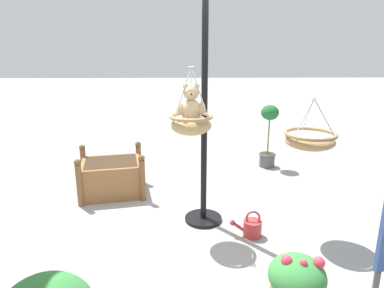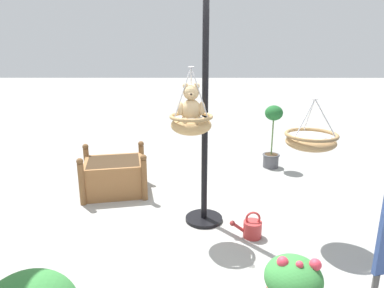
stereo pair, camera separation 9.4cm
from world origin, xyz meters
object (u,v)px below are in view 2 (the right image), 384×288
(wooden_planter_box, at_px, (114,175))
(potted_plant_bushy_green, at_px, (272,135))
(teddy_bear, at_px, (191,106))
(hanging_basket_left_high, at_px, (310,140))
(potted_plant_small_succulent, at_px, (292,287))
(hanging_basket_with_teddy, at_px, (191,123))
(display_pole_central, at_px, (204,157))
(watering_can, at_px, (251,228))

(wooden_planter_box, bearing_deg, potted_plant_bushy_green, -156.70)
(teddy_bear, bearing_deg, potted_plant_bushy_green, -122.17)
(hanging_basket_left_high, xyz_separation_m, potted_plant_bushy_green, (-0.15, -2.24, -0.52))
(potted_plant_bushy_green, xyz_separation_m, potted_plant_small_succulent, (0.60, 3.42, -0.30))
(hanging_basket_with_teddy, height_order, wooden_planter_box, hanging_basket_with_teddy)
(wooden_planter_box, height_order, potted_plant_small_succulent, wooden_planter_box)
(hanging_basket_left_high, relative_size, potted_plant_bushy_green, 0.49)
(wooden_planter_box, bearing_deg, hanging_basket_left_high, 152.87)
(wooden_planter_box, distance_m, potted_plant_small_succulent, 3.00)
(hanging_basket_with_teddy, relative_size, hanging_basket_left_high, 1.31)
(display_pole_central, height_order, wooden_planter_box, display_pole_central)
(hanging_basket_left_high, bearing_deg, potted_plant_bushy_green, -93.75)
(watering_can, bearing_deg, hanging_basket_with_teddy, -10.21)
(hanging_basket_with_teddy, height_order, watering_can, hanging_basket_with_teddy)
(hanging_basket_left_high, relative_size, potted_plant_small_succulent, 1.00)
(hanging_basket_with_teddy, relative_size, watering_can, 1.98)
(display_pole_central, bearing_deg, potted_plant_small_succulent, 112.00)
(display_pole_central, height_order, potted_plant_small_succulent, display_pole_central)
(teddy_bear, bearing_deg, hanging_basket_with_teddy, -90.00)
(hanging_basket_with_teddy, relative_size, potted_plant_small_succulent, 1.31)
(display_pole_central, xyz_separation_m, hanging_basket_with_teddy, (0.15, 0.25, 0.44))
(hanging_basket_with_teddy, height_order, teddy_bear, hanging_basket_with_teddy)
(wooden_planter_box, bearing_deg, watering_can, 145.53)
(potted_plant_small_succulent, bearing_deg, teddy_bear, -58.55)
(potted_plant_small_succulent, bearing_deg, potted_plant_bushy_green, -99.90)
(display_pole_central, relative_size, potted_plant_small_succulent, 4.78)
(potted_plant_small_succulent, xyz_separation_m, watering_can, (0.11, -1.15, -0.16))
(watering_can, bearing_deg, wooden_planter_box, -34.47)
(teddy_bear, relative_size, potted_plant_bushy_green, 0.38)
(display_pole_central, bearing_deg, watering_can, 144.01)
(potted_plant_small_succulent, bearing_deg, wooden_planter_box, -51.71)
(teddy_bear, xyz_separation_m, potted_plant_bushy_green, (-1.36, -2.16, -0.86))
(hanging_basket_left_high, height_order, wooden_planter_box, hanging_basket_left_high)
(display_pole_central, distance_m, teddy_bear, 0.70)
(hanging_basket_left_high, distance_m, wooden_planter_box, 2.73)
(potted_plant_bushy_green, height_order, potted_plant_small_succulent, potted_plant_bushy_green)
(display_pole_central, xyz_separation_m, potted_plant_small_succulent, (-0.62, 1.52, -0.53))
(hanging_basket_with_teddy, bearing_deg, teddy_bear, 90.00)
(display_pole_central, distance_m, wooden_planter_box, 1.59)
(hanging_basket_with_teddy, relative_size, wooden_planter_box, 0.69)
(potted_plant_small_succulent, relative_size, watering_can, 1.52)
(display_pole_central, bearing_deg, teddy_bear, 61.06)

